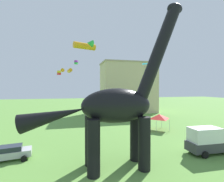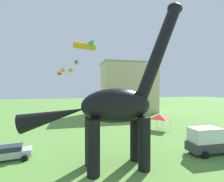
{
  "view_description": "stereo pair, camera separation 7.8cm",
  "coord_description": "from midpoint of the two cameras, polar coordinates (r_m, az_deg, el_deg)",
  "views": [
    {
      "loc": [
        -1.77,
        -11.26,
        7.98
      ],
      "look_at": [
        2.42,
        5.63,
        7.67
      ],
      "focal_mm": 26.48,
      "sensor_mm": 36.0,
      "label": 1
    },
    {
      "loc": [
        -1.69,
        -11.28,
        7.98
      ],
      "look_at": [
        2.42,
        5.63,
        7.67
      ],
      "focal_mm": 26.48,
      "sensor_mm": 36.0,
      "label": 2
    }
  ],
  "objects": [
    {
      "name": "dinosaur_sculpture",
      "position": [
        16.57,
        1.22,
        -5.09
      ],
      "size": [
        16.45,
        3.49,
        17.2
      ],
      "rotation": [
        0.0,
        0.0,
        -0.3
      ],
      "color": "black",
      "rests_on": "ground_plane"
    },
    {
      "name": "parked_sedan_left",
      "position": [
        22.64,
        -31.68,
        -17.61
      ],
      "size": [
        4.44,
        2.46,
        1.55
      ],
      "rotation": [
        0.0,
        0.0,
        0.17
      ],
      "color": "#B7B7BC",
      "rests_on": "ground_plane"
    },
    {
      "name": "parked_box_truck",
      "position": [
        24.09,
        30.46,
        -14.37
      ],
      "size": [
        5.65,
        2.38,
        3.2
      ],
      "rotation": [
        0.0,
        0.0,
        -0.03
      ],
      "color": "#38383D",
      "rests_on": "ground_plane"
    },
    {
      "name": "person_photographer",
      "position": [
        26.38,
        9.76,
        -14.22
      ],
      "size": [
        0.65,
        0.29,
        1.75
      ],
      "rotation": [
        0.0,
        0.0,
        5.1
      ],
      "color": "black",
      "rests_on": "ground_plane"
    },
    {
      "name": "festival_canopy_tent",
      "position": [
        33.16,
        15.89,
        -8.46
      ],
      "size": [
        3.15,
        3.15,
        3.0
      ],
      "color": "#B2B2B7",
      "rests_on": "ground_plane"
    },
    {
      "name": "kite_near_high",
      "position": [
        15.93,
        -9.23,
        15.24
      ],
      "size": [
        2.17,
        2.07,
        0.61
      ],
      "color": "orange"
    },
    {
      "name": "kite_apex",
      "position": [
        34.2,
        -12.33,
        9.65
      ],
      "size": [
        0.75,
        0.75,
        0.78
      ],
      "color": "purple"
    },
    {
      "name": "kite_mid_center",
      "position": [
        36.42,
        -17.89,
        6.01
      ],
      "size": [
        0.83,
        0.83,
        0.87
      ],
      "color": "yellow"
    },
    {
      "name": "kite_far_left",
      "position": [
        24.04,
        11.21,
        9.17
      ],
      "size": [
        0.93,
        0.87,
        1.01
      ],
      "color": "#19B2B7"
    },
    {
      "name": "kite_drifting",
      "position": [
        30.08,
        -14.99,
        6.84
      ],
      "size": [
        2.04,
        2.29,
        0.65
      ],
      "color": "orange"
    },
    {
      "name": "background_building_block",
      "position": [
        55.4,
        5.54,
        1.25
      ],
      "size": [
        17.71,
        9.93,
        16.43
      ],
      "color": "#CCB78E",
      "rests_on": "ground_plane"
    }
  ]
}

